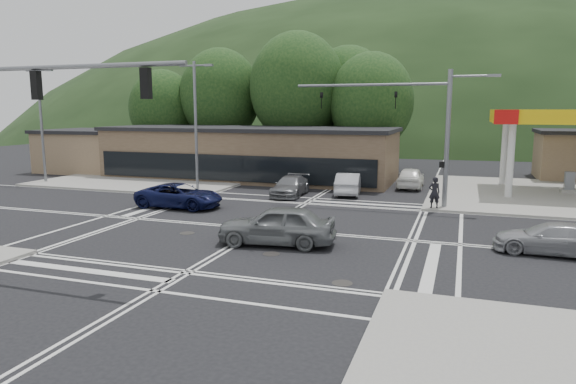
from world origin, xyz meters
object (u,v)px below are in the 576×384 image
(car_queue_b, at_px, (411,178))
(car_northbound, at_px, (290,186))
(car_blue_west, at_px, (179,196))
(car_grey_center, at_px, (277,225))
(car_queue_a, at_px, (348,184))
(car_silver_east, at_px, (551,239))
(pedestrian, at_px, (434,192))

(car_queue_b, xyz_separation_m, car_northbound, (-7.29, -6.24, -0.11))
(car_blue_west, bearing_deg, car_northbound, -39.59)
(car_blue_west, distance_m, car_northbound, 7.81)
(car_grey_center, height_order, car_queue_a, car_grey_center)
(car_blue_west, distance_m, car_queue_b, 17.33)
(car_grey_center, bearing_deg, car_queue_a, 171.95)
(car_silver_east, bearing_deg, car_blue_west, -98.51)
(car_queue_a, bearing_deg, car_blue_west, 35.34)
(car_silver_east, xyz_separation_m, car_queue_b, (-7.15, 16.15, 0.13))
(car_silver_east, distance_m, pedestrian, 9.27)
(car_queue_b, height_order, pedestrian, pedestrian)
(car_queue_b, bearing_deg, car_grey_center, 77.31)
(car_grey_center, distance_m, car_northbound, 12.62)
(car_grey_center, relative_size, car_silver_east, 1.15)
(car_blue_west, distance_m, car_queue_a, 11.63)
(car_silver_east, distance_m, car_queue_a, 16.07)
(car_queue_a, bearing_deg, car_queue_b, -138.97)
(car_blue_west, bearing_deg, car_queue_a, -47.38)
(car_northbound, bearing_deg, car_grey_center, -76.43)
(car_queue_a, xyz_separation_m, car_queue_b, (3.74, 4.32, 0.03))
(car_silver_east, bearing_deg, car_queue_a, -134.69)
(car_queue_a, xyz_separation_m, pedestrian, (5.89, -4.03, 0.31))
(car_grey_center, bearing_deg, car_silver_east, 93.64)
(car_silver_east, relative_size, pedestrian, 2.43)
(car_blue_west, relative_size, car_grey_center, 1.02)
(car_grey_center, height_order, car_silver_east, car_grey_center)
(car_queue_b, relative_size, pedestrian, 2.51)
(car_grey_center, relative_size, car_queue_a, 1.12)
(car_queue_b, distance_m, pedestrian, 8.63)
(car_grey_center, distance_m, car_queue_b, 18.75)
(car_queue_a, height_order, car_queue_b, car_queue_b)
(pedestrian, bearing_deg, car_northbound, -29.74)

